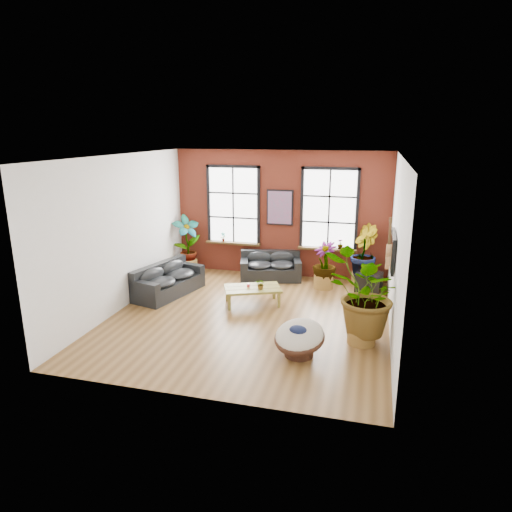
{
  "coord_description": "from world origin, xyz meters",
  "views": [
    {
      "loc": [
        2.54,
        -9.05,
        4.0
      ],
      "look_at": [
        0.0,
        0.6,
        1.25
      ],
      "focal_mm": 32.0,
      "sensor_mm": 36.0,
      "label": 1
    }
  ],
  "objects": [
    {
      "name": "room",
      "position": [
        0.0,
        0.15,
        1.75
      ],
      "size": [
        6.04,
        6.54,
        3.54
      ],
      "color": "brown",
      "rests_on": "ground"
    },
    {
      "name": "sofa_back",
      "position": [
        -0.16,
        2.79,
        0.34
      ],
      "size": [
        1.8,
        1.2,
        0.76
      ],
      "rotation": [
        0.0,
        0.0,
        0.26
      ],
      "color": "black",
      "rests_on": "ground"
    },
    {
      "name": "sofa_left",
      "position": [
        -2.39,
        0.92,
        0.35
      ],
      "size": [
        1.29,
        2.1,
        0.77
      ],
      "rotation": [
        0.0,
        0.0,
        1.32
      ],
      "color": "black",
      "rests_on": "ground"
    },
    {
      "name": "coffee_table",
      "position": [
        -0.14,
        0.79,
        0.37
      ],
      "size": [
        1.49,
        1.2,
        0.5
      ],
      "rotation": [
        0.0,
        0.0,
        0.4
      ],
      "color": "olive",
      "rests_on": "ground"
    },
    {
      "name": "papasan_chair",
      "position": [
        1.37,
        -1.48,
        0.36
      ],
      "size": [
        1.16,
        1.16,
        0.7
      ],
      "rotation": [
        0.0,
        0.0,
        -0.3
      ],
      "color": "#3E2216",
      "rests_on": "ground"
    },
    {
      "name": "poster",
      "position": [
        0.0,
        3.18,
        1.95
      ],
      "size": [
        0.74,
        0.06,
        0.98
      ],
      "color": "black",
      "rests_on": "room"
    },
    {
      "name": "tv_wall_unit",
      "position": [
        2.93,
        0.6,
        1.54
      ],
      "size": [
        0.13,
        1.86,
        1.2
      ],
      "color": "black",
      "rests_on": "room"
    },
    {
      "name": "media_box",
      "position": [
        2.52,
        2.34,
        0.26
      ],
      "size": [
        0.7,
        0.62,
        0.52
      ],
      "rotation": [
        0.0,
        0.0,
        -0.18
      ],
      "color": "black",
      "rests_on": "ground"
    },
    {
      "name": "pot_back_left",
      "position": [
        -2.6,
        2.75,
        0.19
      ],
      "size": [
        0.66,
        0.66,
        0.38
      ],
      "rotation": [
        0.0,
        0.0,
        0.36
      ],
      "color": "olive",
      "rests_on": "ground"
    },
    {
      "name": "pot_back_right",
      "position": [
        2.31,
        2.82,
        0.18
      ],
      "size": [
        0.61,
        0.61,
        0.37
      ],
      "rotation": [
        0.0,
        0.0,
        0.24
      ],
      "color": "olive",
      "rests_on": "ground"
    },
    {
      "name": "pot_right_wall",
      "position": [
        2.45,
        -0.66,
        0.2
      ],
      "size": [
        0.69,
        0.69,
        0.4
      ],
      "rotation": [
        0.0,
        0.0,
        -0.31
      ],
      "color": "olive",
      "rests_on": "ground"
    },
    {
      "name": "pot_mid",
      "position": [
        1.36,
        2.38,
        0.18
      ],
      "size": [
        0.54,
        0.54,
        0.37
      ],
      "rotation": [
        0.0,
        0.0,
        -0.08
      ],
      "color": "olive",
      "rests_on": "ground"
    },
    {
      "name": "floor_plant_back_left",
      "position": [
        -2.63,
        2.78,
        0.92
      ],
      "size": [
        0.96,
        0.96,
        1.54
      ],
      "primitive_type": "imported",
      "rotation": [
        0.0,
        0.0,
        0.79
      ],
      "color": "#134822",
      "rests_on": "ground"
    },
    {
      "name": "floor_plant_back_right",
      "position": [
        2.32,
        2.86,
        0.9
      ],
      "size": [
        0.8,
        0.93,
        1.49
      ],
      "primitive_type": "imported",
      "rotation": [
        0.0,
        0.0,
        1.75
      ],
      "color": "#134822",
      "rests_on": "ground"
    },
    {
      "name": "floor_plant_right_wall",
      "position": [
        2.48,
        -0.67,
        0.99
      ],
      "size": [
        1.94,
        1.97,
        1.66
      ],
      "primitive_type": "imported",
      "rotation": [
        0.0,
        0.0,
        4.04
      ],
      "color": "#134822",
      "rests_on": "ground"
    },
    {
      "name": "floor_plant_mid",
      "position": [
        1.37,
        2.38,
        0.69
      ],
      "size": [
        0.85,
        0.85,
        1.09
      ],
      "primitive_type": "imported",
      "rotation": [
        0.0,
        0.0,
        5.67
      ],
      "color": "#134822",
      "rests_on": "ground"
    },
    {
      "name": "table_plant",
      "position": [
        0.09,
        0.71,
        0.55
      ],
      "size": [
        0.27,
        0.25,
        0.25
      ],
      "primitive_type": "imported",
      "rotation": [
        0.0,
        0.0,
        -0.26
      ],
      "color": "#134822",
      "rests_on": "coffee_table"
    },
    {
      "name": "sill_plant_left",
      "position": [
        -1.65,
        3.13,
        1.04
      ],
      "size": [
        0.17,
        0.17,
        0.27
      ],
      "primitive_type": "imported",
      "rotation": [
        0.0,
        0.0,
        0.79
      ],
      "color": "#134822",
      "rests_on": "room"
    },
    {
      "name": "sill_plant_right",
      "position": [
        1.7,
        3.13,
        1.04
      ],
      "size": [
        0.19,
        0.19,
        0.27
      ],
      "primitive_type": "imported",
      "rotation": [
        0.0,
        0.0,
        3.49
      ],
      "color": "#134822",
      "rests_on": "room"
    }
  ]
}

